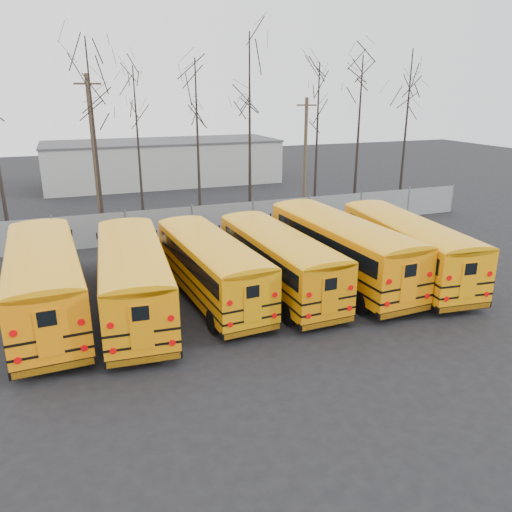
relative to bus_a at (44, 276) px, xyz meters
name	(u,v)px	position (x,y,z in m)	size (l,w,h in m)	color
ground	(264,314)	(8.19, -2.71, -1.84)	(120.00, 120.00, 0.00)	black
fence	(193,222)	(8.19, 9.29, -0.84)	(40.00, 0.04, 2.00)	gray
distant_building	(163,163)	(10.19, 29.29, 0.16)	(22.00, 8.00, 4.00)	#999A95
bus_a	(44,276)	(0.00, 0.00, 0.00)	(3.09, 11.31, 3.13)	black
bus_b	(132,272)	(3.30, -0.63, -0.06)	(3.27, 11.00, 3.04)	black
bus_c	(209,262)	(6.63, -0.22, -0.16)	(3.09, 10.34, 2.86)	black
bus_d	(277,256)	(9.66, -0.55, -0.14)	(2.81, 10.41, 2.89)	black
bus_e	(338,244)	(12.89, -0.36, 0.02)	(3.19, 11.43, 3.17)	black
bus_f	(405,243)	(16.14, -1.07, -0.06)	(3.56, 10.98, 3.02)	black
utility_pole_left	(94,148)	(3.17, 16.09, 3.20)	(1.75, 0.30, 9.80)	#463727
utility_pole_right	(305,152)	(18.47, 14.76, 2.40)	(1.39, 0.68, 8.24)	#4B3C2A
tree_3	(95,144)	(3.02, 11.01, 3.94)	(0.26, 0.26, 11.56)	black
tree_4	(138,146)	(6.04, 15.26, 3.31)	(0.26, 0.26, 10.29)	black
tree_5	(198,148)	(9.17, 11.13, 3.46)	(0.26, 0.26, 10.59)	black
tree_6	(250,129)	(13.47, 13.41, 4.37)	(0.26, 0.26, 12.42)	black
tree_7	(317,141)	(18.33, 12.67, 3.44)	(0.26, 0.26, 10.56)	black
tree_8	(358,132)	(23.00, 14.69, 3.79)	(0.26, 0.26, 11.26)	black
tree_9	(406,129)	(26.55, 13.51, 4.03)	(0.26, 0.26, 11.74)	black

